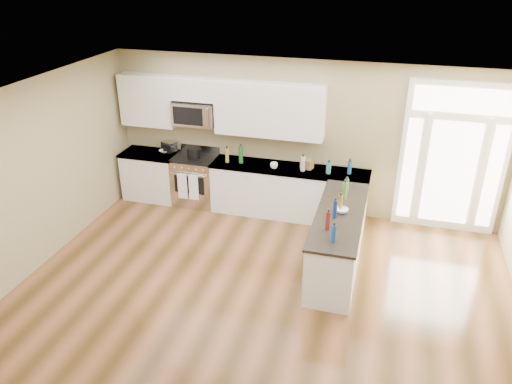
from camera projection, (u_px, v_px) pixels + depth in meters
ground at (235, 355)px, 6.04m from camera, size 8.00×8.00×0.00m
room_shell at (232, 233)px, 5.30m from camera, size 8.00×8.00×8.00m
back_cabinet_left at (153, 177)px, 9.74m from camera, size 1.10×0.66×0.94m
back_cabinet_right at (288, 193)px, 9.09m from camera, size 2.85×0.66×0.94m
peninsula_cabinet at (338, 242)px, 7.57m from camera, size 0.69×2.32×0.94m
upper_cabinet_left at (148, 100)px, 9.22m from camera, size 1.04×0.33×0.95m
upper_cabinet_right at (269, 110)px, 8.66m from camera, size 1.94×0.33×0.95m
upper_cabinet_short at (194, 89)px, 8.88m from camera, size 0.82×0.33×0.40m
microwave at (195, 113)px, 9.04m from camera, size 0.78×0.41×0.42m
entry_door at (452, 159)px, 8.28m from camera, size 1.70×0.10×2.60m
kitchen_range at (196, 180)px, 9.50m from camera, size 0.79×0.70×1.08m
stockpot at (194, 153)px, 9.23m from camera, size 0.27×0.27×0.20m
toaster_oven at (169, 147)px, 9.51m from camera, size 0.30×0.26×0.21m
cardboard_box at (307, 164)px, 8.81m from camera, size 0.24×0.20×0.17m
bowl_left at (165, 151)px, 9.54m from camera, size 0.22×0.22×0.05m
bowl_peninsula at (342, 210)px, 7.34m from camera, size 0.25×0.25×0.06m
cup_counter at (274, 166)px, 8.81m from camera, size 0.13×0.13×0.11m
counter_bottles at (309, 181)px, 8.05m from camera, size 2.30×2.37×0.31m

